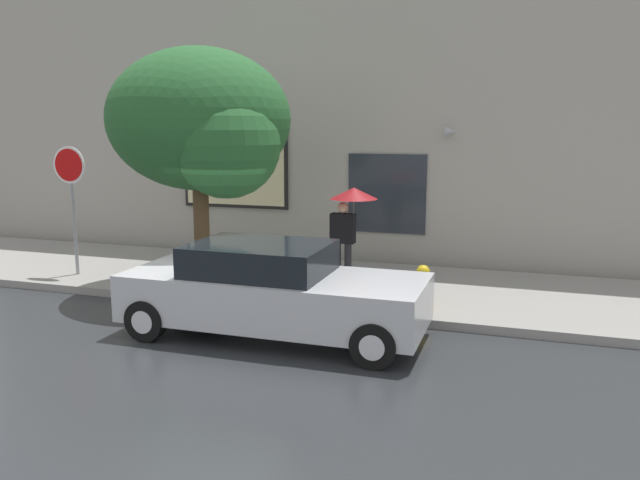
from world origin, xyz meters
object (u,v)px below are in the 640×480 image
object	(u,v)px
parked_car	(272,291)
pedestrian_with_umbrella	(350,209)
fire_hydrant	(423,286)
street_tree	(204,125)
stop_sign	(71,185)

from	to	relation	value
parked_car	pedestrian_with_umbrella	bearing A→B (deg)	81.82
fire_hydrant	pedestrian_with_umbrella	world-z (taller)	pedestrian_with_umbrella
parked_car	street_tree	xyz separation A→B (m)	(-2.12, 1.90, 2.52)
fire_hydrant	street_tree	distance (m)	4.98
street_tree	stop_sign	bearing A→B (deg)	179.10
parked_car	pedestrian_with_umbrella	distance (m)	3.11
fire_hydrant	street_tree	size ratio (longest dim) A/B	0.16
pedestrian_with_umbrella	street_tree	world-z (taller)	street_tree
parked_car	fire_hydrant	xyz separation A→B (m)	(2.04, 1.82, -0.21)
stop_sign	street_tree	bearing A→B (deg)	-0.90
parked_car	pedestrian_with_umbrella	xyz separation A→B (m)	(0.42, 2.94, 0.92)
pedestrian_with_umbrella	street_tree	distance (m)	3.18
stop_sign	fire_hydrant	bearing A→B (deg)	-1.02
pedestrian_with_umbrella	stop_sign	size ratio (longest dim) A/B	0.72
parked_car	pedestrian_with_umbrella	world-z (taller)	pedestrian_with_umbrella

